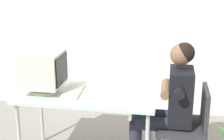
% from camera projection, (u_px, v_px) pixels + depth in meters
% --- Properties ---
extents(wall_back, '(8.00, 0.10, 3.00)m').
position_uv_depth(wall_back, '(135.00, 1.00, 4.38)').
color(wall_back, silver).
rests_on(wall_back, ground_plane).
extents(desk, '(1.35, 0.70, 0.74)m').
position_uv_depth(desk, '(88.00, 99.00, 3.35)').
color(desk, '#B7B7BC').
rests_on(desk, ground_plane).
extents(crt_monitor, '(0.37, 0.39, 0.40)m').
position_uv_depth(crt_monitor, '(44.00, 69.00, 3.31)').
color(crt_monitor, beige).
rests_on(crt_monitor, desk).
extents(keyboard, '(0.19, 0.43, 0.03)m').
position_uv_depth(keyboard, '(73.00, 91.00, 3.35)').
color(keyboard, beige).
rests_on(keyboard, desk).
extents(office_chair, '(0.47, 0.47, 0.84)m').
position_uv_depth(office_chair, '(188.00, 122.00, 3.28)').
color(office_chair, '#4C4C51').
rests_on(office_chair, ground_plane).
extents(person_seated, '(0.71, 0.56, 1.27)m').
position_uv_depth(person_seated, '(168.00, 101.00, 3.25)').
color(person_seated, black).
rests_on(person_seated, ground_plane).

